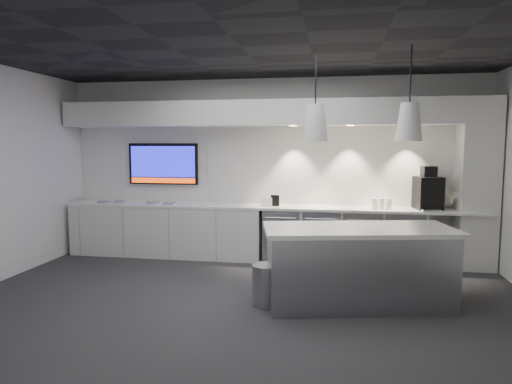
% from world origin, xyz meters
% --- Properties ---
extents(floor, '(7.00, 7.00, 0.00)m').
position_xyz_m(floor, '(0.00, 0.00, 0.00)').
color(floor, '#2E2E31').
rests_on(floor, ground).
extents(ceiling, '(7.00, 7.00, 0.00)m').
position_xyz_m(ceiling, '(0.00, 0.00, 3.00)').
color(ceiling, black).
rests_on(ceiling, wall_back).
extents(wall_back, '(7.00, 0.00, 7.00)m').
position_xyz_m(wall_back, '(0.00, 2.50, 1.50)').
color(wall_back, white).
rests_on(wall_back, floor).
extents(wall_front, '(7.00, 0.00, 7.00)m').
position_xyz_m(wall_front, '(0.00, -2.50, 1.50)').
color(wall_front, white).
rests_on(wall_front, floor).
extents(back_counter, '(6.80, 0.65, 0.04)m').
position_xyz_m(back_counter, '(0.00, 2.17, 0.88)').
color(back_counter, white).
rests_on(back_counter, left_base_cabinets).
extents(left_base_cabinets, '(3.30, 0.63, 0.86)m').
position_xyz_m(left_base_cabinets, '(-1.75, 2.17, 0.43)').
color(left_base_cabinets, white).
rests_on(left_base_cabinets, floor).
extents(fridge_unit_a, '(0.60, 0.61, 0.85)m').
position_xyz_m(fridge_unit_a, '(0.25, 2.17, 0.42)').
color(fridge_unit_a, gray).
rests_on(fridge_unit_a, floor).
extents(fridge_unit_b, '(0.60, 0.61, 0.85)m').
position_xyz_m(fridge_unit_b, '(0.88, 2.17, 0.42)').
color(fridge_unit_b, gray).
rests_on(fridge_unit_b, floor).
extents(fridge_unit_c, '(0.60, 0.61, 0.85)m').
position_xyz_m(fridge_unit_c, '(1.51, 2.17, 0.42)').
color(fridge_unit_c, gray).
rests_on(fridge_unit_c, floor).
extents(fridge_unit_d, '(0.60, 0.61, 0.85)m').
position_xyz_m(fridge_unit_d, '(2.14, 2.17, 0.42)').
color(fridge_unit_d, gray).
rests_on(fridge_unit_d, floor).
extents(backsplash, '(4.60, 0.03, 1.30)m').
position_xyz_m(backsplash, '(1.20, 2.48, 1.55)').
color(backsplash, white).
rests_on(backsplash, wall_back).
extents(soffit, '(6.90, 0.60, 0.40)m').
position_xyz_m(soffit, '(0.00, 2.20, 2.40)').
color(soffit, white).
rests_on(soffit, wall_back).
extents(column, '(0.55, 0.55, 2.60)m').
position_xyz_m(column, '(3.20, 2.20, 1.30)').
color(column, white).
rests_on(column, floor).
extents(wall_tv, '(1.25, 0.07, 0.72)m').
position_xyz_m(wall_tv, '(-1.90, 2.45, 1.56)').
color(wall_tv, black).
rests_on(wall_tv, wall_back).
extents(island, '(2.35, 1.37, 0.93)m').
position_xyz_m(island, '(1.36, 0.23, 0.47)').
color(island, gray).
rests_on(island, floor).
extents(bin, '(0.43, 0.43, 0.49)m').
position_xyz_m(bin, '(0.30, 0.03, 0.24)').
color(bin, gray).
rests_on(bin, floor).
extents(coffee_machine, '(0.43, 0.58, 0.67)m').
position_xyz_m(coffee_machine, '(2.50, 2.20, 1.17)').
color(coffee_machine, black).
rests_on(coffee_machine, back_counter).
extents(sign_black, '(0.14, 0.04, 0.18)m').
position_xyz_m(sign_black, '(0.12, 2.15, 0.99)').
color(sign_black, black).
rests_on(sign_black, back_counter).
extents(sign_white, '(0.18, 0.03, 0.14)m').
position_xyz_m(sign_white, '(-0.01, 2.07, 0.97)').
color(sign_white, white).
rests_on(sign_white, back_counter).
extents(cup_cluster, '(0.30, 0.19, 0.16)m').
position_xyz_m(cup_cluster, '(1.80, 2.13, 0.98)').
color(cup_cluster, white).
rests_on(cup_cluster, back_counter).
extents(tray_a, '(0.18, 0.18, 0.02)m').
position_xyz_m(tray_a, '(-2.86, 2.09, 0.91)').
color(tray_a, '#959595').
rests_on(tray_a, back_counter).
extents(tray_b, '(0.20, 0.20, 0.02)m').
position_xyz_m(tray_b, '(-2.60, 2.14, 0.91)').
color(tray_b, '#959595').
rests_on(tray_b, back_counter).
extents(tray_c, '(0.19, 0.19, 0.02)m').
position_xyz_m(tray_c, '(-2.01, 2.16, 0.91)').
color(tray_c, '#959595').
rests_on(tray_c, back_counter).
extents(tray_d, '(0.16, 0.16, 0.02)m').
position_xyz_m(tray_d, '(-1.68, 2.08, 0.91)').
color(tray_d, '#959595').
rests_on(tray_d, back_counter).
extents(pendant_left, '(0.30, 0.30, 1.13)m').
position_xyz_m(pendant_left, '(0.84, 0.23, 2.15)').
color(pendant_left, white).
rests_on(pendant_left, ceiling).
extents(pendant_right, '(0.30, 0.30, 1.13)m').
position_xyz_m(pendant_right, '(1.89, 0.23, 2.15)').
color(pendant_right, white).
rests_on(pendant_right, ceiling).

